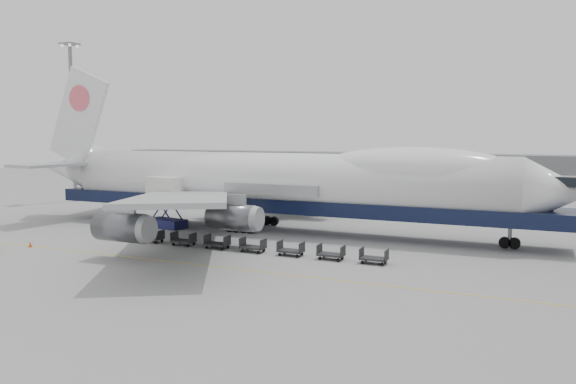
% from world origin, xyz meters
% --- Properties ---
extents(ground, '(260.00, 260.00, 0.00)m').
position_xyz_m(ground, '(0.00, 0.00, 0.00)').
color(ground, gray).
rests_on(ground, ground).
extents(apron_line, '(60.00, 0.15, 0.01)m').
position_xyz_m(apron_line, '(0.00, -6.00, 0.01)').
color(apron_line, gold).
rests_on(apron_line, ground).
extents(hangar, '(110.00, 8.00, 7.00)m').
position_xyz_m(hangar, '(-10.00, 70.00, 3.50)').
color(hangar, slate).
rests_on(hangar, ground).
extents(floodlight_mast, '(2.40, 2.40, 25.43)m').
position_xyz_m(floodlight_mast, '(-42.00, 24.00, 14.27)').
color(floodlight_mast, slate).
rests_on(floodlight_mast, ground).
extents(airliner, '(67.00, 55.30, 19.98)m').
position_xyz_m(airliner, '(0.64, 12.00, 5.62)').
color(airliner, white).
rests_on(airliner, ground).
extents(catering_truck, '(5.00, 3.80, 6.03)m').
position_xyz_m(catering_truck, '(-12.57, 8.52, 3.43)').
color(catering_truck, '#191B4B').
rests_on(catering_truck, ground).
extents(traffic_cone, '(0.38, 0.38, 0.56)m').
position_xyz_m(traffic_cone, '(-17.98, -6.34, 0.26)').
color(traffic_cone, '#D8490B').
rests_on(traffic_cone, ground).
extents(dolly_0, '(2.30, 1.35, 1.30)m').
position_xyz_m(dolly_0, '(-8.58, 0.46, 0.53)').
color(dolly_0, '#2D2D30').
rests_on(dolly_0, ground).
extents(dolly_1, '(2.30, 1.35, 1.30)m').
position_xyz_m(dolly_1, '(-4.70, 0.46, 0.53)').
color(dolly_1, '#2D2D30').
rests_on(dolly_1, ground).
extents(dolly_2, '(2.30, 1.35, 1.30)m').
position_xyz_m(dolly_2, '(-0.82, 0.46, 0.53)').
color(dolly_2, '#2D2D30').
rests_on(dolly_2, ground).
extents(dolly_3, '(2.30, 1.35, 1.30)m').
position_xyz_m(dolly_3, '(3.06, 0.46, 0.53)').
color(dolly_3, '#2D2D30').
rests_on(dolly_3, ground).
extents(dolly_4, '(2.30, 1.35, 1.30)m').
position_xyz_m(dolly_4, '(6.94, 0.46, 0.53)').
color(dolly_4, '#2D2D30').
rests_on(dolly_4, ground).
extents(dolly_5, '(2.30, 1.35, 1.30)m').
position_xyz_m(dolly_5, '(10.82, 0.46, 0.53)').
color(dolly_5, '#2D2D30').
rests_on(dolly_5, ground).
extents(dolly_6, '(2.30, 1.35, 1.30)m').
position_xyz_m(dolly_6, '(14.70, 0.46, 0.53)').
color(dolly_6, '#2D2D30').
rests_on(dolly_6, ground).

